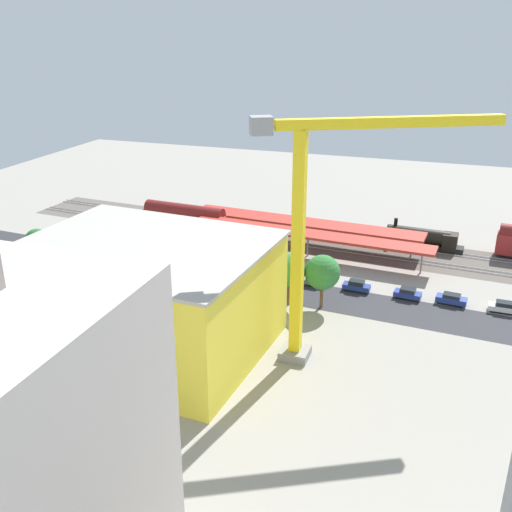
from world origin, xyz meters
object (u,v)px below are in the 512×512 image
(locomotive, at_px, (425,239))
(box_truck_1, at_px, (186,284))
(freight_coach_far, at_px, (184,217))
(parked_car_5, at_px, (275,276))
(street_tree_1, at_px, (322,272))
(street_tree_3, at_px, (289,270))
(street_tree_2, at_px, (248,270))
(traffic_light, at_px, (175,241))
(construction_building, at_px, (146,297))
(tower_crane, at_px, (324,217))
(street_tree_0, at_px, (277,269))
(parked_car_3, at_px, (356,286))
(platform_canopy_near, at_px, (308,234))
(box_truck_0, at_px, (176,280))
(parked_car_1, at_px, (451,299))
(platform_canopy_far, at_px, (305,222))
(parked_car_6, at_px, (236,271))
(box_truck_2, at_px, (243,293))
(parked_car_2, at_px, (408,294))
(parked_car_0, at_px, (505,308))
(parked_car_4, at_px, (314,281))
(street_tree_4, at_px, (37,241))
(parked_car_7, at_px, (194,265))

(locomotive, distance_m, box_truck_1, 48.07)
(freight_coach_far, bearing_deg, parked_car_5, 144.73)
(street_tree_1, height_order, street_tree_3, street_tree_1)
(street_tree_2, relative_size, traffic_light, 1.29)
(construction_building, height_order, tower_crane, tower_crane)
(street_tree_0, height_order, street_tree_2, street_tree_0)
(freight_coach_far, distance_m, street_tree_1, 42.76)
(parked_car_3, xyz_separation_m, street_tree_2, (15.53, 8.52, 4.07))
(parked_car_3, distance_m, street_tree_2, 18.17)
(platform_canopy_near, bearing_deg, box_truck_0, 52.33)
(parked_car_1, bearing_deg, traffic_light, -1.73)
(platform_canopy_far, distance_m, parked_car_5, 20.26)
(platform_canopy_near, xyz_separation_m, box_truck_1, (14.22, 22.27, -2.54))
(parked_car_6, height_order, street_tree_1, street_tree_1)
(parked_car_3, bearing_deg, box_truck_1, 21.42)
(platform_canopy_far, xyz_separation_m, tower_crane, (-12.55, 41.02, 14.90))
(box_truck_2, bearing_deg, platform_canopy_far, -93.47)
(platform_canopy_near, relative_size, parked_car_1, 9.72)
(construction_building, bearing_deg, parked_car_2, -136.13)
(parked_car_0, relative_size, parked_car_4, 1.05)
(platform_canopy_near, distance_m, box_truck_1, 26.54)
(platform_canopy_near, xyz_separation_m, construction_building, (11.90, 38.40, 2.77))
(freight_coach_far, relative_size, parked_car_0, 3.93)
(parked_car_5, distance_m, street_tree_2, 9.36)
(tower_crane, distance_m, street_tree_0, 20.52)
(box_truck_1, bearing_deg, box_truck_0, -26.18)
(platform_canopy_far, bearing_deg, traffic_light, 43.92)
(box_truck_0, relative_size, street_tree_0, 1.10)
(street_tree_3, distance_m, street_tree_4, 45.19)
(box_truck_2, distance_m, street_tree_2, 3.61)
(platform_canopy_far, xyz_separation_m, traffic_light, (18.94, 18.25, 0.15))
(street_tree_2, bearing_deg, box_truck_2, 86.82)
(parked_car_4, bearing_deg, street_tree_2, 44.34)
(street_tree_3, bearing_deg, box_truck_2, 14.69)
(parked_car_7, bearing_deg, construction_building, 101.48)
(platform_canopy_far, relative_size, box_truck_0, 4.88)
(parked_car_1, height_order, street_tree_4, street_tree_4)
(parked_car_1, bearing_deg, construction_building, 34.66)
(street_tree_2, bearing_deg, platform_canopy_near, -101.66)
(box_truck_1, bearing_deg, parked_car_6, -117.51)
(parked_car_6, distance_m, street_tree_1, 18.69)
(street_tree_3, bearing_deg, parked_car_3, -136.52)
(locomotive, height_order, tower_crane, tower_crane)
(box_truck_2, xyz_separation_m, street_tree_4, (38.52, -1.56, 3.37))
(parked_car_7, bearing_deg, box_truck_0, 95.08)
(locomotive, bearing_deg, parked_car_1, 103.56)
(parked_car_2, height_order, parked_car_5, parked_car_2)
(locomotive, xyz_separation_m, freight_coach_far, (47.44, 6.34, 1.23))
(street_tree_2, xyz_separation_m, street_tree_3, (-6.57, -0.03, 0.89))
(locomotive, relative_size, parked_car_1, 3.10)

